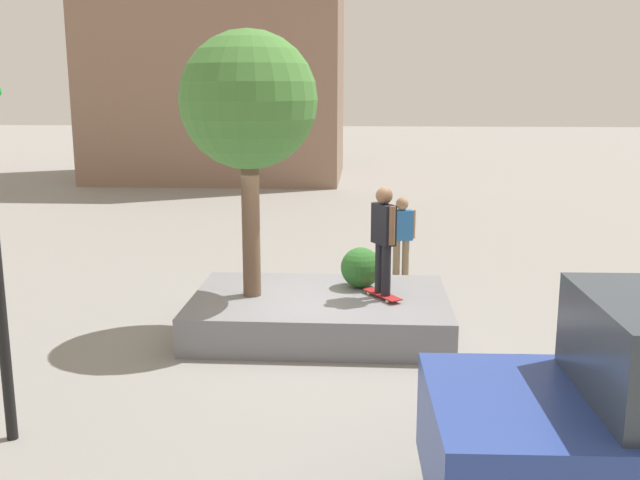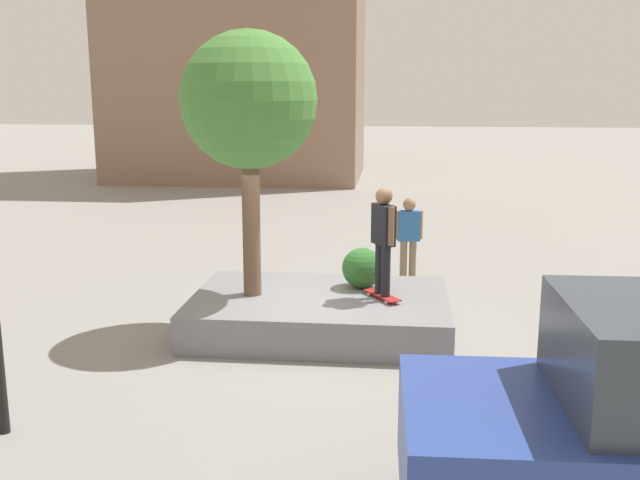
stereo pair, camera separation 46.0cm
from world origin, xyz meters
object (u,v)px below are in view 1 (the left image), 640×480
(plaza_tree, at_px, (248,103))
(skateboard, at_px, (382,295))
(planter_ledge, at_px, (320,313))
(pedestrian_crossing, at_px, (402,232))
(skateboarder, at_px, (384,233))

(plaza_tree, relative_size, skateboard, 5.21)
(planter_ledge, bearing_deg, pedestrian_crossing, -112.86)
(planter_ledge, height_order, skateboarder, skateboarder)
(plaza_tree, relative_size, pedestrian_crossing, 2.48)
(skateboard, height_order, pedestrian_crossing, pedestrian_crossing)
(skateboard, bearing_deg, planter_ledge, -4.99)
(skateboarder, bearing_deg, skateboard, -20.56)
(skateboarder, distance_m, pedestrian_crossing, 3.58)
(skateboard, xyz_separation_m, skateboarder, (-0.00, 0.00, 0.98))
(planter_ledge, xyz_separation_m, skateboard, (-0.98, 0.09, 0.35))
(planter_ledge, distance_m, skateboarder, 1.66)
(pedestrian_crossing, bearing_deg, planter_ledge, 67.14)
(skateboarder, relative_size, pedestrian_crossing, 1.02)
(skateboard, bearing_deg, plaza_tree, -1.30)
(skateboarder, bearing_deg, pedestrian_crossing, -97.40)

